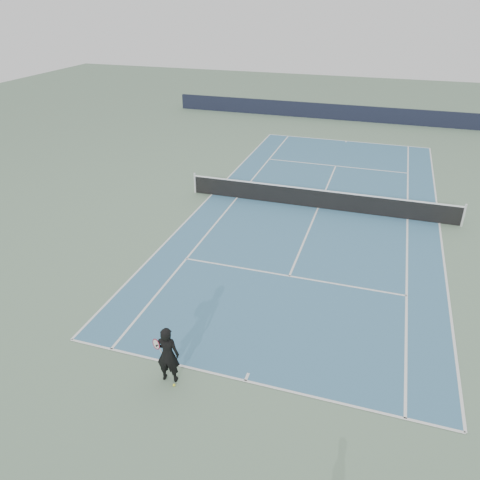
% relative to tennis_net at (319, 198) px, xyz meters
% --- Properties ---
extents(ground, '(80.00, 80.00, 0.00)m').
position_rel_tennis_net_xyz_m(ground, '(0.00, 0.00, -0.50)').
color(ground, slate).
extents(court_surface, '(10.97, 23.77, 0.01)m').
position_rel_tennis_net_xyz_m(court_surface, '(0.00, 0.00, -0.50)').
color(court_surface, teal).
rests_on(court_surface, ground).
extents(tennis_net, '(12.90, 0.10, 1.07)m').
position_rel_tennis_net_xyz_m(tennis_net, '(0.00, 0.00, 0.00)').
color(tennis_net, silver).
rests_on(tennis_net, ground).
extents(windscreen_far, '(30.00, 0.25, 1.20)m').
position_rel_tennis_net_xyz_m(windscreen_far, '(0.00, 17.88, 0.10)').
color(windscreen_far, black).
rests_on(windscreen_far, ground).
extents(tennis_player, '(0.80, 0.55, 1.73)m').
position_rel_tennis_net_xyz_m(tennis_player, '(-1.97, -12.42, 0.36)').
color(tennis_player, black).
rests_on(tennis_player, ground).
extents(tennis_ball, '(0.07, 0.07, 0.07)m').
position_rel_tennis_net_xyz_m(tennis_ball, '(-1.75, -12.63, -0.47)').
color(tennis_ball, yellow).
rests_on(tennis_ball, ground).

